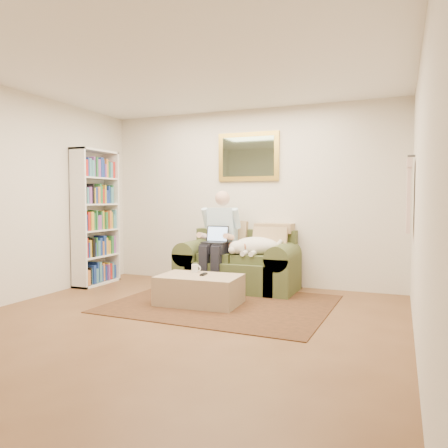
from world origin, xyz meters
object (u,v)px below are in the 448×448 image
Objects in this scene: coffee_mug at (195,268)px; bookshelf at (96,217)px; laptop at (216,238)px; seated_man at (218,240)px; sleeping_dog at (256,246)px; ottoman at (199,290)px; sofa at (238,269)px.

bookshelf reaches higher than coffee_mug.
bookshelf is (-1.85, -0.23, 0.27)m from laptop.
coffee_mug is at bearing -91.97° from seated_man.
seated_man reaches higher than laptop.
sleeping_dog is 0.70× the size of ottoman.
sleeping_dog is 0.34× the size of bookshelf.
sleeping_dog is at bearing 66.50° from ottoman.
sleeping_dog is at bearing -15.74° from sofa.
coffee_mug is at bearing -92.17° from laptop.
sleeping_dog is at bearing 52.95° from coffee_mug.
ottoman is 9.71× the size of coffee_mug.
sofa is at bearing 41.02° from laptop.
seated_man is 0.07m from laptop.
ottoman is at bearing -81.48° from seated_man.
laptop is at bearing 99.18° from ottoman.
ottoman is at bearing -80.82° from laptop.
sofa is 0.50m from seated_man.
laptop is 1.00m from ottoman.
bookshelf is at bearing -171.37° from sleeping_dog.
sleeping_dog is at bearing 7.13° from seated_man.
seated_man reaches higher than sleeping_dog.
bookshelf is (-2.10, -0.45, 0.71)m from sofa.
coffee_mug is at bearing 128.35° from ottoman.
coffee_mug is (-0.02, -0.62, -0.33)m from laptop.
laptop reaches higher than coffee_mug.
sofa is at bearing 83.59° from ottoman.
laptop is 3.21× the size of coffee_mug.
coffee_mug is 0.05× the size of bookshelf.
bookshelf is (-1.83, 0.39, 0.60)m from coffee_mug.
seated_man is 0.70× the size of bookshelf.
ottoman is at bearing -51.65° from coffee_mug.
sofa reaches higher than sleeping_dog.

